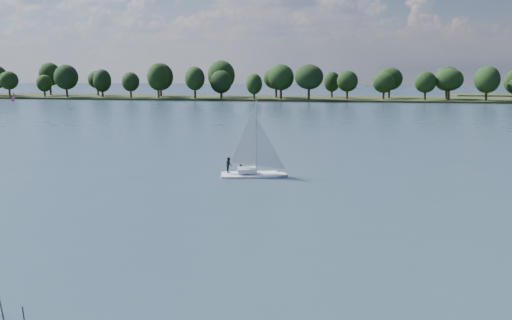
{
  "coord_description": "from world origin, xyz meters",
  "views": [
    {
      "loc": [
        1.63,
        -30.6,
        12.8
      ],
      "look_at": [
        -8.93,
        32.66,
        2.5
      ],
      "focal_mm": 40.0,
      "sensor_mm": 36.0,
      "label": 1
    }
  ],
  "objects": [
    {
      "name": "sailboat",
      "position": [
        -10.07,
        35.32,
        2.66
      ],
      "size": [
        7.51,
        3.73,
        9.52
      ],
      "rotation": [
        0.0,
        0.0,
        0.25
      ],
      "color": "silver",
      "rests_on": "ground"
    },
    {
      "name": "treeline",
      "position": [
        0.76,
        208.16,
        8.02
      ],
      "size": [
        562.63,
        74.41,
        17.72
      ],
      "color": "black",
      "rests_on": "ground"
    },
    {
      "name": "dinghy_pink",
      "position": [
        -124.56,
        168.35,
        1.06
      ],
      "size": [
        2.77,
        2.77,
        4.49
      ],
      "rotation": [
        0.0,
        0.0,
        0.78
      ],
      "color": "white",
      "rests_on": "ground"
    },
    {
      "name": "far_shore",
      "position": [
        0.0,
        212.0,
        0.0
      ],
      "size": [
        660.0,
        40.0,
        1.5
      ],
      "primitive_type": "cube",
      "color": "black",
      "rests_on": "ground"
    },
    {
      "name": "ground",
      "position": [
        0.0,
        100.0,
        0.0
      ],
      "size": [
        700.0,
        700.0,
        0.0
      ],
      "primitive_type": "plane",
      "color": "#233342",
      "rests_on": "ground"
    }
  ]
}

